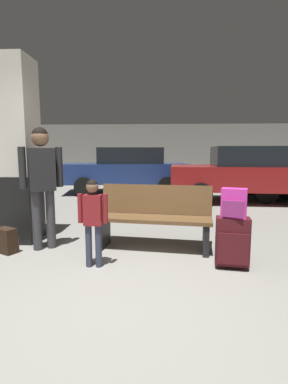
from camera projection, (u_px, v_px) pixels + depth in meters
name	position (u px, v px, depth m)	size (l,w,h in m)	color
ground_plane	(141.00, 215.00, 6.48)	(18.00, 18.00, 0.10)	gray
garage_back_wall	(151.00, 152.00, 15.05)	(18.00, 0.12, 2.80)	slate
structural_pillar	(16.00, 152.00, 4.34)	(0.57, 0.57, 2.72)	black
bench	(154.00, 217.00, 4.07)	(1.66, 0.74, 0.89)	brown
suitcase	(232.00, 242.00, 3.37)	(0.41, 0.28, 0.60)	#471419
backpack_bright	(234.00, 203.00, 3.30)	(0.32, 0.26, 0.34)	#D833A5
child	(93.00, 214.00, 3.37)	(0.35, 0.21, 1.04)	#33384C
adult	(42.00, 175.00, 3.96)	(0.50, 0.35, 1.69)	#38383D
backpack_dark_floor	(7.00, 241.00, 3.91)	(0.32, 0.29, 0.34)	black
parked_car_far	(126.00, 169.00, 9.78)	(4.29, 2.22, 1.51)	navy
parked_car_near	(248.00, 173.00, 7.88)	(4.19, 1.97, 1.51)	maroon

